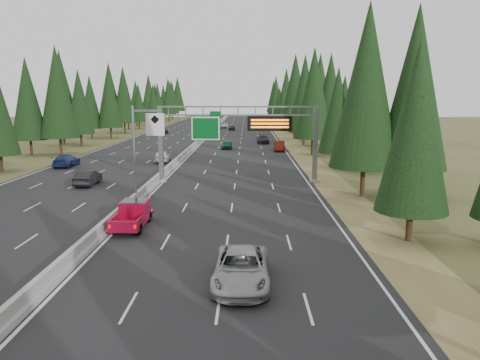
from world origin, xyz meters
TOP-DOWN VIEW (x-y plane):
  - road at (0.00, 80.00)m, footprint 32.00×260.00m
  - shoulder_right at (17.80, 80.00)m, footprint 3.60×260.00m
  - shoulder_left at (-17.80, 80.00)m, footprint 3.60×260.00m
  - median_barrier at (0.00, 80.00)m, footprint 0.70×260.00m
  - sign_gantry at (8.92, 34.88)m, footprint 16.75×0.98m
  - hov_sign_pole at (0.58, 24.97)m, footprint 2.80×0.50m
  - tree_row_right at (21.76, 68.41)m, footprint 11.75×241.01m
  - tree_row_left at (-22.23, 77.03)m, footprint 11.67×242.49m
  - silver_minivan at (8.94, 8.00)m, footprint 2.72×5.71m
  - red_pickup at (1.50, 18.00)m, footprint 1.86×5.22m
  - car_ahead_green at (5.80, 66.65)m, footprint 1.71×4.18m
  - car_ahead_dkred at (14.50, 63.37)m, footprint 1.88×4.98m
  - car_ahead_dkgrey at (12.29, 76.54)m, footprint 2.21×5.34m
  - car_ahead_white at (2.51, 121.89)m, footprint 2.55×5.27m
  - car_ahead_far at (5.22, 112.46)m, footprint 1.86×3.94m
  - car_onc_near at (-6.69, 32.97)m, footprint 1.72×4.65m
  - car_onc_blue at (-13.68, 45.62)m, footprint 2.30×5.38m
  - car_onc_white at (-2.25, 50.06)m, footprint 1.98×4.65m
  - car_onc_far at (-11.11, 99.95)m, footprint 2.44×4.99m

SIDE VIEW (x-z plane):
  - shoulder_right at x=17.80m, z-range 0.00..0.06m
  - shoulder_left at x=-17.80m, z-range 0.00..0.06m
  - road at x=0.00m, z-range 0.00..0.08m
  - median_barrier at x=0.00m, z-range -0.01..0.84m
  - car_ahead_far at x=5.22m, z-range 0.08..1.38m
  - car_onc_far at x=-11.11m, z-range 0.08..1.45m
  - car_ahead_green at x=5.80m, z-range 0.08..1.50m
  - car_ahead_white at x=2.51m, z-range 0.08..1.53m
  - car_onc_near at x=-6.69m, z-range 0.08..1.60m
  - car_onc_blue at x=-13.68m, z-range 0.08..1.62m
  - car_ahead_dkgrey at x=12.29m, z-range 0.08..1.63m
  - car_onc_white at x=-2.25m, z-range 0.08..1.65m
  - silver_minivan at x=8.94m, z-range 0.08..1.65m
  - car_ahead_dkred at x=14.50m, z-range 0.08..1.70m
  - red_pickup at x=1.50m, z-range 0.17..1.87m
  - hov_sign_pole at x=0.58m, z-range 0.72..8.72m
  - sign_gantry at x=8.92m, z-range 1.37..9.17m
  - tree_row_left at x=-22.23m, z-range -0.45..18.17m
  - tree_row_right at x=21.76m, z-range 0.09..18.02m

